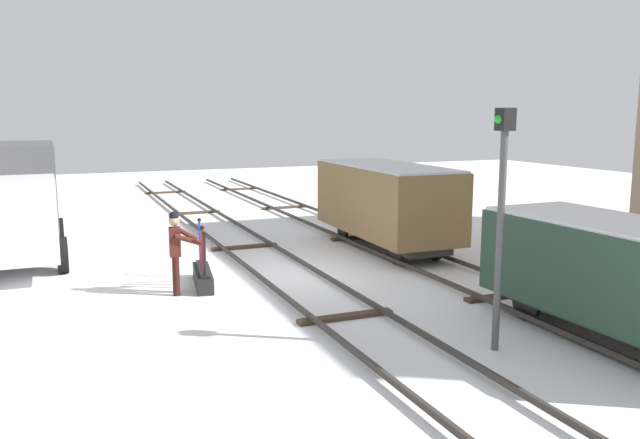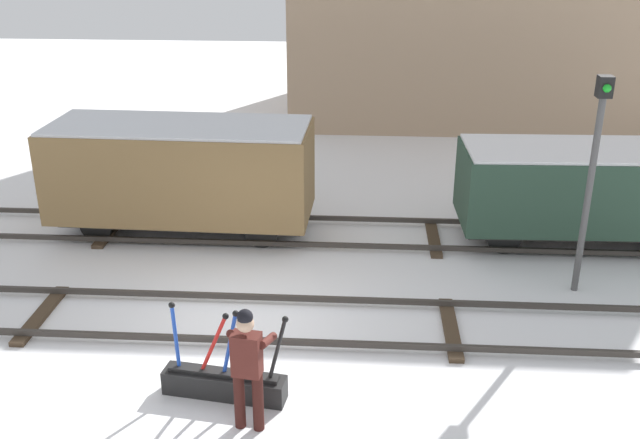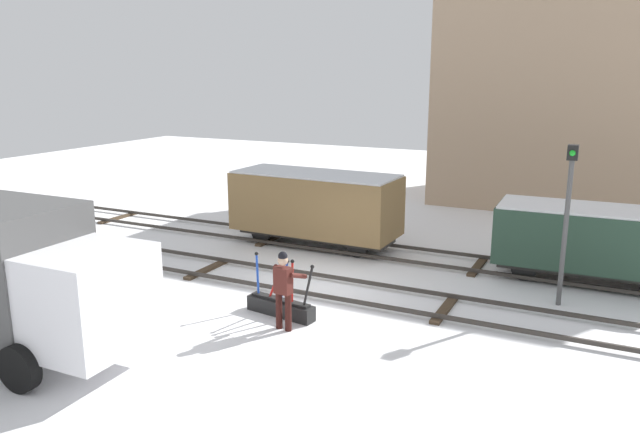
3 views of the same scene
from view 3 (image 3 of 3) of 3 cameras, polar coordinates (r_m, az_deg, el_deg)
ground_plane at (r=16.50m, az=-0.44°, el=-6.44°), size 60.00×60.00×0.00m
track_main_line at (r=16.46m, az=-0.44°, el=-6.10°), size 44.00×1.94×0.18m
track_siding_near at (r=19.73m, az=4.42°, el=-2.78°), size 44.00×1.94×0.18m
switch_lever_frame at (r=14.72m, az=-3.66°, el=-7.96°), size 1.88×0.61×1.45m
rail_worker at (r=13.69m, az=-3.37°, el=-6.12°), size 0.61×0.69×1.82m
delivery_truck at (r=13.80m, az=-26.67°, el=-4.51°), size 5.58×2.54×3.11m
signal_post at (r=15.85m, az=22.00°, el=0.86°), size 0.24×0.32×3.99m
apartment_building at (r=28.94m, az=26.08°, el=11.87°), size 14.49×6.94×10.91m
freight_car_near_switch at (r=18.17m, az=23.83°, el=-1.68°), size 4.97×2.13×2.10m
freight_car_mid_siding at (r=20.14m, az=-0.44°, el=1.42°), size 5.52×2.26×2.45m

